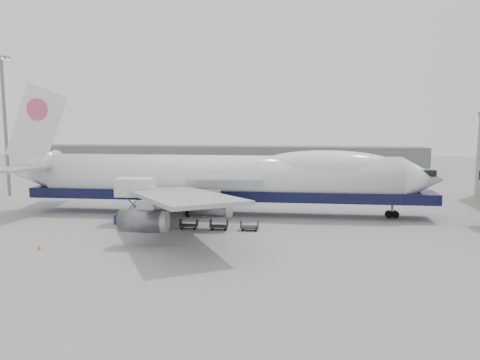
# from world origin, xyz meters

# --- Properties ---
(ground) EXTENTS (260.00, 260.00, 0.00)m
(ground) POSITION_xyz_m (0.00, 0.00, 0.00)
(ground) COLOR gray
(ground) RESTS_ON ground
(apron_line) EXTENTS (60.00, 0.15, 0.01)m
(apron_line) POSITION_xyz_m (0.00, -6.00, 0.01)
(apron_line) COLOR gold
(apron_line) RESTS_ON ground
(hangar) EXTENTS (110.00, 8.00, 7.00)m
(hangar) POSITION_xyz_m (-10.00, 70.00, 3.50)
(hangar) COLOR slate
(hangar) RESTS_ON ground
(floodlight_mast) EXTENTS (2.40, 2.40, 25.43)m
(floodlight_mast) POSITION_xyz_m (-42.00, 24.00, 14.27)
(floodlight_mast) COLOR slate
(floodlight_mast) RESTS_ON ground
(airliner) EXTENTS (67.00, 55.30, 19.98)m
(airliner) POSITION_xyz_m (0.64, 12.00, 5.62)
(airliner) COLOR white
(airliner) RESTS_ON ground
(catering_truck) EXTENTS (5.65, 4.05, 6.22)m
(catering_truck) POSITION_xyz_m (-10.63, 4.52, 3.46)
(catering_truck) COLOR navy
(catering_truck) RESTS_ON ground
(traffic_cone) EXTENTS (0.37, 0.37, 0.54)m
(traffic_cone) POSITION_xyz_m (-16.74, -9.66, 0.26)
(traffic_cone) COLOR orange
(traffic_cone) RESTS_ON ground
(dolly_0) EXTENTS (2.30, 1.35, 1.30)m
(dolly_0) POSITION_xyz_m (-10.63, 1.93, 0.53)
(dolly_0) COLOR #2D2D30
(dolly_0) RESTS_ON ground
(dolly_1) EXTENTS (2.30, 1.35, 1.30)m
(dolly_1) POSITION_xyz_m (-6.65, 1.93, 0.53)
(dolly_1) COLOR #2D2D30
(dolly_1) RESTS_ON ground
(dolly_2) EXTENTS (2.30, 1.35, 1.30)m
(dolly_2) POSITION_xyz_m (-2.67, 1.93, 0.53)
(dolly_2) COLOR #2D2D30
(dolly_2) RESTS_ON ground
(dolly_3) EXTENTS (2.30, 1.35, 1.30)m
(dolly_3) POSITION_xyz_m (1.30, 1.93, 0.53)
(dolly_3) COLOR #2D2D30
(dolly_3) RESTS_ON ground
(dolly_4) EXTENTS (2.30, 1.35, 1.30)m
(dolly_4) POSITION_xyz_m (5.28, 1.93, 0.53)
(dolly_4) COLOR #2D2D30
(dolly_4) RESTS_ON ground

